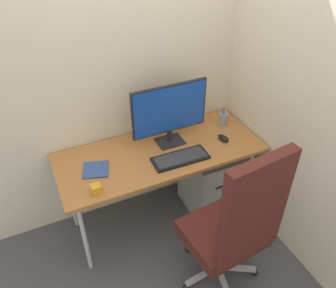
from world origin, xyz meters
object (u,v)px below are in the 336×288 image
office_chair (235,226)px  monitor (170,111)px  filing_cabinet (213,178)px  pen_holder (223,119)px  desk_clamp_accessory (96,189)px  keyboard (180,158)px  mouse (223,138)px  notebook (96,170)px

office_chair → monitor: 0.95m
filing_cabinet → monitor: size_ratio=0.99×
office_chair → pen_holder: size_ratio=6.95×
office_chair → desk_clamp_accessory: office_chair is taller
filing_cabinet → keyboard: bearing=-162.7°
monitor → desk_clamp_accessory: 0.79m
mouse → desk_clamp_accessory: size_ratio=1.61×
filing_cabinet → mouse: (0.03, -0.05, 0.46)m
office_chair → mouse: office_chair is taller
monitor → desk_clamp_accessory: (-0.68, -0.32, -0.24)m
office_chair → pen_holder: office_chair is taller
pen_holder → keyboard: bearing=-153.9°
filing_cabinet → notebook: size_ratio=3.35×
monitor → office_chair: bearing=-86.5°
keyboard → notebook: size_ratio=2.40×
filing_cabinet → pen_holder: bearing=44.5°
monitor → notebook: bearing=-171.3°
monitor → pen_holder: 0.55m
keyboard → mouse: (0.41, 0.07, 0.01)m
keyboard → mouse: 0.42m
keyboard → pen_holder: pen_holder is taller
filing_cabinet → pen_holder: pen_holder is taller
keyboard → desk_clamp_accessory: 0.66m
notebook → desk_clamp_accessory: 0.23m
pen_holder → notebook: 1.14m
office_chair → pen_holder: 1.01m
office_chair → desk_clamp_accessory: (-0.73, 0.55, 0.13)m
office_chair → notebook: 1.03m
office_chair → notebook: size_ratio=7.17×
office_chair → desk_clamp_accessory: bearing=142.9°
notebook → desk_clamp_accessory: desk_clamp_accessory is taller
desk_clamp_accessory → notebook: bearing=75.9°
filing_cabinet → keyboard: (-0.39, -0.12, 0.45)m
notebook → mouse: bearing=13.9°
office_chair → keyboard: bearing=96.8°
desk_clamp_accessory → filing_cabinet: bearing=10.9°
desk_clamp_accessory → office_chair: bearing=-37.1°
filing_cabinet → keyboard: keyboard is taller
mouse → desk_clamp_accessory: bearing=176.0°
mouse → filing_cabinet: bearing=104.4°
mouse → notebook: 1.02m
keyboard → desk_clamp_accessory: (-0.66, -0.08, 0.02)m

